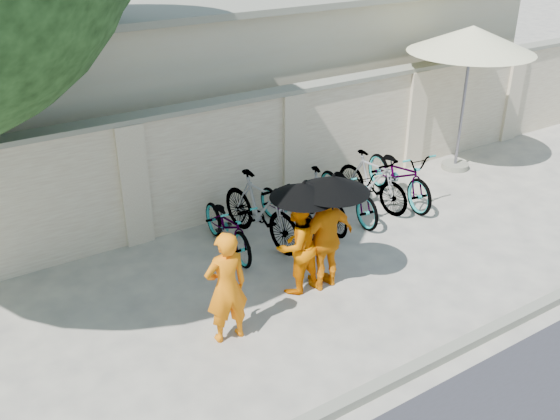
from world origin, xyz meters
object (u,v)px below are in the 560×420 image
monk_center (297,245)px  patio_umbrella (472,41)px  monk_right (326,238)px  monk_left (226,287)px

monk_center → patio_umbrella: patio_umbrella is taller
patio_umbrella → monk_center: bearing=-160.1°
monk_right → patio_umbrella: patio_umbrella is taller
monk_left → patio_umbrella: size_ratio=0.52×
monk_left → monk_right: 1.78m
monk_left → monk_right: (1.75, 0.30, 0.02)m
monk_left → patio_umbrella: bearing=-156.2°
monk_center → monk_right: monk_right is taller
monk_left → monk_center: monk_left is taller
patio_umbrella → monk_right: bearing=-157.1°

